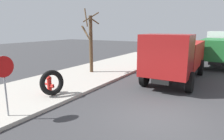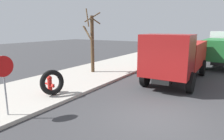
{
  "view_description": "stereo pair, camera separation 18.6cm",
  "coord_description": "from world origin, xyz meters",
  "px_view_note": "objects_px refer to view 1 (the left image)",
  "views": [
    {
      "loc": [
        -6.8,
        -2.17,
        3.32
      ],
      "look_at": [
        1.43,
        2.73,
        1.31
      ],
      "focal_mm": 32.29,
      "sensor_mm": 36.0,
      "label": 1
    },
    {
      "loc": [
        -6.71,
        -2.33,
        3.32
      ],
      "look_at": [
        1.43,
        2.73,
        1.31
      ],
      "focal_mm": 32.29,
      "sensor_mm": 36.0,
      "label": 2
    }
  ],
  "objects_px": {
    "stop_sign": "(4,75)",
    "bare_tree": "(91,41)",
    "fire_hydrant": "(49,84)",
    "dump_truck_green": "(219,47)",
    "loose_tire": "(52,83)",
    "dump_truck_red": "(176,56)"
  },
  "relations": [
    {
      "from": "loose_tire",
      "to": "dump_truck_red",
      "type": "relative_size",
      "value": 0.17
    },
    {
      "from": "bare_tree",
      "to": "stop_sign",
      "type": "bearing_deg",
      "value": -165.86
    },
    {
      "from": "stop_sign",
      "to": "dump_truck_green",
      "type": "xyz_separation_m",
      "value": [
        16.53,
        -5.83,
        -0.08
      ]
    },
    {
      "from": "dump_truck_green",
      "to": "bare_tree",
      "type": "height_order",
      "value": "bare_tree"
    },
    {
      "from": "loose_tire",
      "to": "bare_tree",
      "type": "height_order",
      "value": "bare_tree"
    },
    {
      "from": "fire_hydrant",
      "to": "loose_tire",
      "type": "distance_m",
      "value": 0.52
    },
    {
      "from": "fire_hydrant",
      "to": "dump_truck_red",
      "type": "height_order",
      "value": "dump_truck_red"
    },
    {
      "from": "loose_tire",
      "to": "bare_tree",
      "type": "relative_size",
      "value": 0.27
    },
    {
      "from": "stop_sign",
      "to": "dump_truck_green",
      "type": "distance_m",
      "value": 17.53
    },
    {
      "from": "loose_tire",
      "to": "dump_truck_green",
      "type": "xyz_separation_m",
      "value": [
        14.04,
        -6.21,
        0.84
      ]
    },
    {
      "from": "dump_truck_green",
      "to": "bare_tree",
      "type": "xyz_separation_m",
      "value": [
        -8.84,
        7.77,
        0.77
      ]
    },
    {
      "from": "stop_sign",
      "to": "bare_tree",
      "type": "xyz_separation_m",
      "value": [
        7.68,
        1.94,
        0.69
      ]
    },
    {
      "from": "loose_tire",
      "to": "dump_truck_green",
      "type": "relative_size",
      "value": 0.17
    },
    {
      "from": "stop_sign",
      "to": "bare_tree",
      "type": "distance_m",
      "value": 7.96
    },
    {
      "from": "stop_sign",
      "to": "dump_truck_green",
      "type": "bearing_deg",
      "value": -19.44
    },
    {
      "from": "fire_hydrant",
      "to": "bare_tree",
      "type": "bearing_deg",
      "value": 12.65
    },
    {
      "from": "fire_hydrant",
      "to": "dump_truck_green",
      "type": "bearing_deg",
      "value": -25.74
    },
    {
      "from": "dump_truck_red",
      "to": "dump_truck_green",
      "type": "relative_size",
      "value": 1.0
    },
    {
      "from": "stop_sign",
      "to": "bare_tree",
      "type": "bearing_deg",
      "value": 14.14
    },
    {
      "from": "loose_tire",
      "to": "dump_truck_green",
      "type": "bearing_deg",
      "value": -23.88
    },
    {
      "from": "dump_truck_red",
      "to": "dump_truck_green",
      "type": "xyz_separation_m",
      "value": [
        7.66,
        -2.0,
        0.0
      ]
    },
    {
      "from": "loose_tire",
      "to": "stop_sign",
      "type": "height_order",
      "value": "stop_sign"
    }
  ]
}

